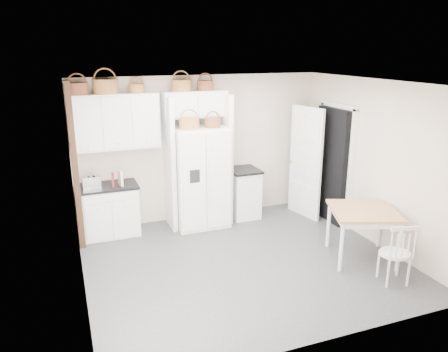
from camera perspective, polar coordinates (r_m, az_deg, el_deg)
name	(u,v)px	position (r m, az deg, el deg)	size (l,w,h in m)	color
floor	(243,261)	(6.62, 2.51, -11.07)	(4.50, 4.50, 0.00)	#31333A
ceiling	(246,83)	(5.89, 2.83, 11.99)	(4.50, 4.50, 0.00)	white
wall_back	(201,148)	(7.94, -3.05, 3.65)	(4.50, 4.50, 0.00)	#BCAD9A
wall_left	(76,196)	(5.66, -18.77, -2.51)	(4.00, 4.00, 0.00)	#BCAD9A
wall_right	(375,163)	(7.29, 19.15, 1.58)	(4.00, 4.00, 0.00)	#BCAD9A
refrigerator	(200,177)	(7.64, -3.17, -0.12)	(0.91, 0.73, 1.76)	white
base_cab_left	(110,211)	(7.59, -14.64, -4.46)	(0.90, 0.57, 0.84)	silver
base_cab_right	(243,194)	(8.15, 2.53, -2.32)	(0.50, 0.60, 0.87)	silver
dining_table	(362,234)	(6.86, 17.58, -7.24)	(0.93, 0.93, 0.78)	#AA7F42
windsor_chair	(395,253)	(6.33, 21.42, -9.40)	(0.41, 0.37, 0.83)	silver
counter_left	(108,186)	(7.45, -14.89, -1.31)	(0.94, 0.61, 0.04)	black
counter_right	(244,170)	(8.01, 2.57, 0.78)	(0.54, 0.64, 0.04)	black
toaster	(92,182)	(7.33, -16.90, -0.81)	(0.28, 0.16, 0.19)	silver
cookbook_red	(113,180)	(7.34, -14.30, -0.48)	(0.03, 0.15, 0.22)	maroon
cookbook_cream	(120,178)	(7.35, -13.37, -0.24)	(0.04, 0.17, 0.26)	#EFE0C6
basket_upper_a	(78,89)	(7.25, -18.58, 10.75)	(0.32, 0.32, 0.18)	#552E18
basket_upper_b	(106,86)	(7.28, -15.22, 11.22)	(0.39, 0.39, 0.23)	brown
basket_upper_c	(137,88)	(7.34, -11.33, 11.18)	(0.25, 0.25, 0.14)	brown
basket_bridge_a	(181,85)	(7.50, -5.62, 11.69)	(0.34, 0.34, 0.19)	brown
basket_bridge_b	(205,85)	(7.62, -2.46, 11.73)	(0.29, 0.29, 0.16)	#552E18
basket_fridge_a	(189,123)	(7.27, -4.57, 6.86)	(0.33, 0.33, 0.18)	brown
basket_fridge_b	(213,123)	(7.39, -1.50, 6.95)	(0.27, 0.27, 0.15)	#552E18
upper_cabinet	(115,122)	(7.35, -13.99, 6.92)	(1.40, 0.34, 0.90)	silver
bridge_cabinet	(195,104)	(7.60, -3.84, 9.37)	(1.12, 0.34, 0.45)	silver
fridge_panel_left	(170,163)	(7.53, -7.13, 1.64)	(0.08, 0.60, 2.30)	silver
fridge_panel_right	(225,158)	(7.82, 0.15, 2.33)	(0.08, 0.60, 2.30)	silver
trim_post	(75,168)	(6.96, -18.87, 0.94)	(0.09, 0.09, 2.60)	black
doorway_void	(333,165)	(8.07, 14.00, 1.37)	(0.18, 0.85, 2.05)	black
door_slab	(305,163)	(8.15, 10.59, 1.72)	(0.80, 0.04, 2.05)	white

